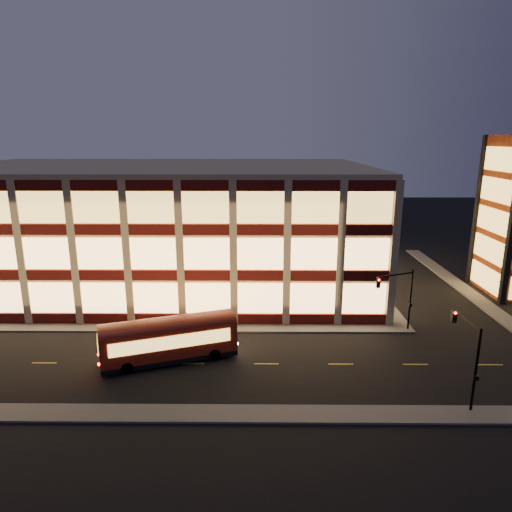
{
  "coord_description": "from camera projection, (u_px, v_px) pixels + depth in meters",
  "views": [
    {
      "loc": [
        9.44,
        -39.37,
        17.68
      ],
      "look_at": [
        9.05,
        8.0,
        5.35
      ],
      "focal_mm": 32.0,
      "sensor_mm": 36.0,
      "label": 1
    }
  ],
  "objects": [
    {
      "name": "trolley_bus",
      "position": [
        169.0,
        337.0,
        36.91
      ],
      "size": [
        11.09,
        6.19,
        3.66
      ],
      "rotation": [
        0.0,
        0.0,
        0.34
      ],
      "color": "maroon",
      "rests_on": "ground"
    },
    {
      "name": "traffic_signal_far",
      "position": [
        399.0,
        291.0,
        41.65
      ],
      "size": [
        3.79,
        1.87,
        6.0
      ],
      "color": "black",
      "rests_on": "ground"
    },
    {
      "name": "sidewalk_office_east",
      "position": [
        364.0,
        278.0,
        58.88
      ],
      "size": [
        2.0,
        30.0,
        0.15
      ],
      "primitive_type": "cube",
      "color": "#514F4C",
      "rests_on": "ground"
    },
    {
      "name": "sidewalk_near",
      "position": [
        116.0,
        413.0,
        30.03
      ],
      "size": [
        100.0,
        2.0,
        0.15
      ],
      "primitive_type": "cube",
      "color": "#514F4C",
      "rests_on": "ground"
    },
    {
      "name": "ground",
      "position": [
        159.0,
        333.0,
        42.63
      ],
      "size": [
        200.0,
        200.0,
        0.0
      ],
      "primitive_type": "plane",
      "color": "black",
      "rests_on": "ground"
    },
    {
      "name": "office_building",
      "position": [
        161.0,
        223.0,
        57.19
      ],
      "size": [
        50.45,
        30.45,
        14.5
      ],
      "color": "tan",
      "rests_on": "ground"
    },
    {
      "name": "sidewalk_office_south",
      "position": [
        130.0,
        327.0,
        43.6
      ],
      "size": [
        54.0,
        2.0,
        0.15
      ],
      "primitive_type": "cube",
      "color": "#514F4C",
      "rests_on": "ground"
    },
    {
      "name": "sidewalk_tower_west",
      "position": [
        450.0,
        278.0,
        58.79
      ],
      "size": [
        2.0,
        30.0,
        0.15
      ],
      "primitive_type": "cube",
      "color": "#514F4C",
      "rests_on": "ground"
    },
    {
      "name": "traffic_signal_near",
      "position": [
        468.0,
        345.0,
        30.73
      ],
      "size": [
        0.32,
        4.45,
        6.0
      ],
      "color": "black",
      "rests_on": "ground"
    }
  ]
}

